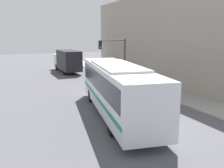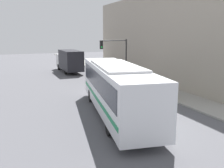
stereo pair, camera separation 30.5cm
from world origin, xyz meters
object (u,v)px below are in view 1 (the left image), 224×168
(city_bus, at_px, (117,86))
(parking_meter, at_px, (144,78))
(delivery_truck, at_px, (67,60))
(fire_hydrant, at_px, (175,93))
(traffic_light_pole, at_px, (115,52))

(city_bus, height_order, parking_meter, city_bus)
(delivery_truck, bearing_deg, parking_meter, -72.20)
(delivery_truck, height_order, fire_hydrant, delivery_truck)
(fire_hydrant, bearing_deg, delivery_truck, 103.29)
(fire_hydrant, height_order, parking_meter, parking_meter)
(city_bus, xyz_separation_m, delivery_truck, (1.73, 20.02, -0.26))
(delivery_truck, relative_size, fire_hydrant, 10.42)
(city_bus, bearing_deg, parking_meter, 57.48)
(city_bus, relative_size, traffic_light_pole, 2.63)
(delivery_truck, distance_m, fire_hydrant, 18.85)
(fire_hydrant, bearing_deg, city_bus, -164.27)
(delivery_truck, distance_m, traffic_light_pole, 9.63)
(delivery_truck, xyz_separation_m, traffic_light_pole, (3.26, -8.92, 1.64))
(city_bus, bearing_deg, fire_hydrant, 25.95)
(delivery_truck, xyz_separation_m, fire_hydrant, (4.32, -18.31, -1.17))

